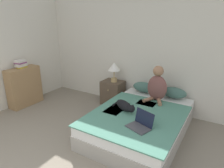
% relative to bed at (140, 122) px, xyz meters
% --- Properties ---
extents(wall_back, '(5.53, 0.05, 2.55)m').
position_rel_bed_xyz_m(wall_back, '(-0.68, 1.10, 1.06)').
color(wall_back, beige).
rests_on(wall_back, ground_plane).
extents(bed, '(1.44, 2.05, 0.43)m').
position_rel_bed_xyz_m(bed, '(0.00, 0.00, 0.00)').
color(bed, '#9E998E').
rests_on(bed, ground_plane).
extents(pillow_near, '(0.49, 0.26, 0.21)m').
position_rel_bed_xyz_m(pillow_near, '(-0.31, 0.87, 0.32)').
color(pillow_near, '#42665B').
rests_on(pillow_near, bed).
extents(pillow_far, '(0.49, 0.26, 0.21)m').
position_rel_bed_xyz_m(pillow_far, '(0.31, 0.87, 0.32)').
color(pillow_far, '#42665B').
rests_on(pillow_far, bed).
extents(person_sitting, '(0.38, 0.37, 0.67)m').
position_rel_bed_xyz_m(person_sitting, '(0.06, 0.59, 0.50)').
color(person_sitting, brown).
rests_on(person_sitting, bed).
extents(cat_tabby, '(0.51, 0.40, 0.18)m').
position_rel_bed_xyz_m(cat_tabby, '(-0.25, -0.13, 0.30)').
color(cat_tabby, black).
rests_on(cat_tabby, bed).
extents(laptop_open, '(0.40, 0.36, 0.23)m').
position_rel_bed_xyz_m(laptop_open, '(0.21, -0.50, 0.27)').
color(laptop_open, '#424247').
rests_on(laptop_open, bed).
extents(nightstand, '(0.48, 0.41, 0.55)m').
position_rel_bed_xyz_m(nightstand, '(-1.07, 0.83, 0.06)').
color(nightstand, brown).
rests_on(nightstand, ground_plane).
extents(table_lamp, '(0.27, 0.27, 0.45)m').
position_rel_bed_xyz_m(table_lamp, '(-1.02, 0.82, 0.66)').
color(table_lamp, tan).
rests_on(table_lamp, nightstand).
extents(bookshelf, '(0.29, 0.74, 0.88)m').
position_rel_bed_xyz_m(bookshelf, '(-2.77, -0.26, 0.23)').
color(bookshelf, '#99754C').
rests_on(bookshelf, ground_plane).
extents(book_stack_top, '(0.20, 0.25, 0.18)m').
position_rel_bed_xyz_m(book_stack_top, '(-2.77, -0.27, 0.76)').
color(book_stack_top, gold).
rests_on(book_stack_top, bookshelf).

